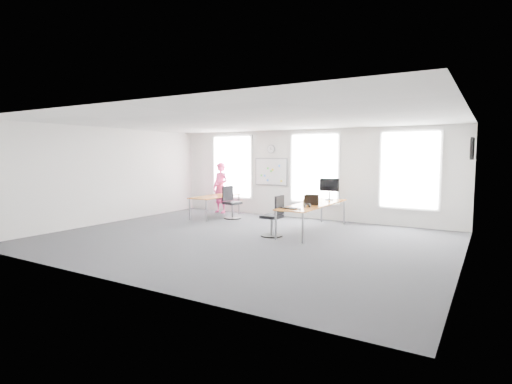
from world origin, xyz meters
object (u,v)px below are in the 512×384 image
Objects in this scene: chair_right at (274,219)px; monitor at (329,187)px; desk_right at (314,206)px; desk_left at (215,198)px; chair_left at (231,204)px; headphones at (307,205)px; person at (220,188)px; keyboard at (289,208)px.

chair_right is 2.51m from monitor.
chair_right is (-0.62, -1.18, -0.25)m from desk_right.
desk_left is at bearing 174.82° from monitor.
chair_left reaches higher than headphones.
chair_left reaches higher than desk_right.
person reaches higher than monitor.
chair_right is 0.58× the size of person.
keyboard reaches higher than desk_right.
desk_right is at bearing 82.39° from headphones.
person is (-3.76, 2.81, 0.46)m from chair_right.
person is 4.45m from monitor.
headphones is at bearing -102.40° from chair_left.
chair_left is (-2.68, 1.92, 0.00)m from chair_right.
monitor is (3.33, 0.40, 0.70)m from chair_left.
person is (-4.39, 1.63, 0.20)m from desk_right.
chair_left is 3.43m from monitor.
monitor reaches higher than keyboard.
monitor reaches higher than desk_left.
desk_right is at bearing -10.04° from desk_left.
headphones is at bearing -79.77° from desk_right.
chair_right is at bearing -117.32° from monitor.
desk_right is 3.99m from desk_left.
headphones is (3.45, -1.52, 0.35)m from chair_left.
desk_left is at bearing 168.98° from keyboard.
person reaches higher than keyboard.
desk_right is at bearing 149.62° from chair_right.
desk_right is at bearing -102.93° from monitor.
desk_right is at bearing -91.29° from chair_left.
headphones reaches higher than desk_left.
keyboard is at bearing -24.65° from person.
person is 3.86× the size of keyboard.
chair_left reaches higher than chair_right.
headphones is (0.76, 0.40, 0.35)m from chair_right.
desk_right reaches higher than desk_left.
chair_left reaches higher than keyboard.
keyboard is at bearing -27.54° from desk_left.
chair_right is at bearing -114.18° from chair_left.
chair_left is 0.59× the size of person.
keyboard is (3.80, -1.98, 0.12)m from desk_left.
person is at bearing 159.62° from desk_right.
chair_right is 4.72m from person.
keyboard is (3.17, -2.03, 0.32)m from chair_left.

